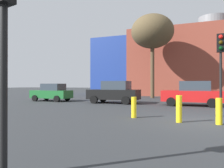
{
  "coord_description": "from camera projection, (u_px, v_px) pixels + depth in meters",
  "views": [
    {
      "loc": [
        -0.18,
        -9.85,
        1.55
      ],
      "look_at": [
        -7.55,
        8.74,
        1.63
      ],
      "focal_mm": 34.72,
      "sensor_mm": 36.0,
      "label": 1
    }
  ],
  "objects": [
    {
      "name": "traffic_light_near_left",
      "position": [
        3.0,
        10.0,
        3.61
      ],
      "size": [
        0.4,
        0.39,
        3.8
      ],
      "rotation": [
        0.0,
        0.0,
        -1.78
      ],
      "color": "black",
      "rests_on": "ground_plane"
    },
    {
      "name": "building_backdrop",
      "position": [
        213.0,
        63.0,
        31.72
      ],
      "size": [
        35.25,
        10.93,
        11.51
      ],
      "color": "brown",
      "rests_on": "ground_plane"
    },
    {
      "name": "traffic_light_island",
      "position": [
        221.0,
        56.0,
        10.65
      ],
      "size": [
        0.37,
        0.37,
        4.07
      ],
      "rotation": [
        0.0,
        0.0,
        -1.61
      ],
      "color": "black",
      "rests_on": "ground_plane"
    },
    {
      "name": "bare_tree_0",
      "position": [
        152.0,
        32.0,
        25.67
      ],
      "size": [
        5.02,
        5.02,
        9.92
      ],
      "color": "brown",
      "rests_on": "ground_plane"
    },
    {
      "name": "bollard_yellow_2",
      "position": [
        134.0,
        107.0,
        10.2
      ],
      "size": [
        0.24,
        0.24,
        0.98
      ],
      "primitive_type": "cylinder",
      "color": "yellow",
      "rests_on": "ground_plane"
    },
    {
      "name": "parked_car_1",
      "position": [
        114.0,
        92.0,
        18.35
      ],
      "size": [
        4.32,
        2.12,
        1.87
      ],
      "rotation": [
        0.0,
        0.0,
        3.14
      ],
      "color": "black",
      "rests_on": "ground_plane"
    },
    {
      "name": "parked_car_2",
      "position": [
        192.0,
        94.0,
        16.06
      ],
      "size": [
        4.22,
        2.07,
        1.83
      ],
      "rotation": [
        0.0,
        0.0,
        3.14
      ],
      "color": "red",
      "rests_on": "ground_plane"
    },
    {
      "name": "bollard_yellow_0",
      "position": [
        179.0,
        109.0,
        8.93
      ],
      "size": [
        0.24,
        0.24,
        1.12
      ],
      "primitive_type": "cylinder",
      "color": "yellow",
      "rests_on": "ground_plane"
    },
    {
      "name": "ground_plane",
      "position": [
        202.0,
        122.0,
        9.09
      ],
      "size": [
        200.0,
        200.0,
        0.0
      ],
      "primitive_type": "plane",
      "color": "#2D3033"
    },
    {
      "name": "parked_car_0",
      "position": [
        52.0,
        92.0,
        20.71
      ],
      "size": [
        3.86,
        1.89,
        1.67
      ],
      "rotation": [
        0.0,
        0.0,
        3.14
      ],
      "color": "#1E662D",
      "rests_on": "ground_plane"
    },
    {
      "name": "bollard_yellow_1",
      "position": [
        219.0,
        111.0,
        8.43
      ],
      "size": [
        0.24,
        0.24,
        1.04
      ],
      "primitive_type": "cylinder",
      "color": "yellow",
      "rests_on": "ground_plane"
    }
  ]
}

